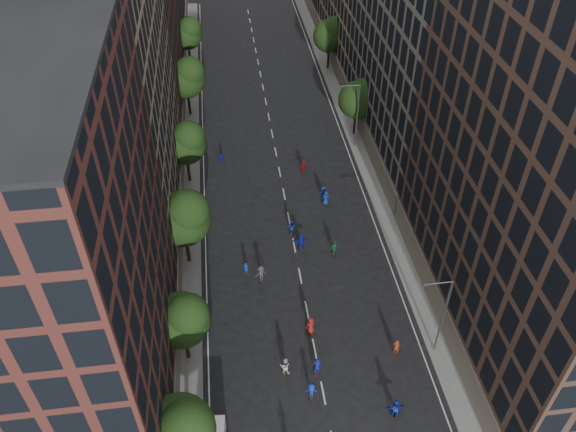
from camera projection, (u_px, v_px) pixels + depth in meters
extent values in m
plane|color=black|center=(280.00, 174.00, 70.30)|extent=(240.00, 240.00, 0.00)
cube|color=slate|center=(184.00, 147.00, 74.73)|extent=(4.00, 105.00, 0.15)
cube|color=slate|center=(360.00, 135.00, 77.04)|extent=(4.00, 105.00, 0.15)
cube|color=#542620|center=(43.00, 273.00, 36.89)|extent=(14.00, 22.00, 30.00)
cube|color=#927B5F|center=(87.00, 77.00, 53.61)|extent=(14.00, 26.00, 34.00)
cube|color=#542620|center=(118.00, 17.00, 72.84)|extent=(14.00, 20.00, 28.00)
cube|color=#4B3328|center=(571.00, 159.00, 41.60)|extent=(14.00, 30.00, 36.00)
cube|color=#6E655A|center=(439.00, 25.00, 64.35)|extent=(14.00, 28.00, 33.00)
sphere|color=black|center=(179.00, 431.00, 38.55)|extent=(5.20, 5.20, 5.20)
sphere|color=black|center=(186.00, 427.00, 37.37)|extent=(3.90, 3.90, 3.90)
cylinder|color=black|center=(186.00, 345.00, 48.49)|extent=(0.36, 0.36, 3.70)
sphere|color=black|center=(182.00, 320.00, 46.30)|extent=(4.80, 4.80, 4.80)
sphere|color=black|center=(187.00, 314.00, 45.21)|extent=(3.60, 3.60, 3.60)
cylinder|color=black|center=(187.00, 247.00, 57.33)|extent=(0.36, 0.36, 4.22)
sphere|color=black|center=(183.00, 219.00, 54.82)|extent=(5.60, 5.60, 5.60)
sphere|color=black|center=(188.00, 211.00, 53.55)|extent=(4.20, 4.20, 4.20)
cylinder|color=black|center=(188.00, 168.00, 67.96)|extent=(0.36, 0.36, 3.87)
sphere|color=black|center=(185.00, 144.00, 65.66)|extent=(5.00, 5.00, 5.00)
sphere|color=black|center=(189.00, 137.00, 64.52)|extent=(3.75, 3.75, 3.75)
cylinder|color=black|center=(189.00, 102.00, 79.91)|extent=(0.36, 0.36, 4.05)
sphere|color=black|center=(186.00, 79.00, 77.51)|extent=(5.40, 5.40, 5.40)
sphere|color=black|center=(190.00, 71.00, 76.29)|extent=(4.05, 4.05, 4.05)
cylinder|color=black|center=(190.00, 55.00, 92.01)|extent=(0.36, 0.36, 3.78)
sphere|color=black|center=(187.00, 35.00, 89.76)|extent=(4.80, 4.80, 4.80)
sphere|color=black|center=(190.00, 28.00, 88.68)|extent=(3.60, 3.60, 3.60)
cylinder|color=black|center=(355.00, 122.00, 76.16)|extent=(0.36, 0.36, 3.74)
sphere|color=black|center=(357.00, 100.00, 73.94)|extent=(5.00, 5.00, 5.00)
sphere|color=black|center=(363.00, 93.00, 72.81)|extent=(3.75, 3.75, 3.75)
cylinder|color=black|center=(328.00, 57.00, 91.11)|extent=(0.36, 0.36, 3.96)
sphere|color=black|center=(329.00, 36.00, 88.76)|extent=(5.20, 5.20, 5.20)
sphere|color=black|center=(334.00, 29.00, 87.58)|extent=(3.90, 3.90, 3.90)
cylinder|color=#595B60|center=(443.00, 318.00, 47.36)|extent=(0.18, 0.18, 9.00)
cylinder|color=#595B60|center=(438.00, 283.00, 44.30)|extent=(2.40, 0.12, 0.12)
cube|color=#595B60|center=(425.00, 285.00, 44.23)|extent=(0.50, 0.22, 0.15)
cylinder|color=#595B60|center=(357.00, 117.00, 72.13)|extent=(0.18, 0.18, 9.00)
cylinder|color=#595B60|center=(350.00, 86.00, 69.08)|extent=(2.40, 0.12, 0.12)
cube|color=#595B60|center=(342.00, 87.00, 69.01)|extent=(0.50, 0.22, 0.15)
imported|color=#1518B2|center=(317.00, 366.00, 47.89)|extent=(0.78, 0.60, 1.90)
imported|color=#1637BA|center=(395.00, 408.00, 45.00)|extent=(1.03, 0.90, 1.80)
imported|color=#1530B2|center=(311.00, 391.00, 46.25)|extent=(1.11, 0.72, 1.62)
imported|color=#121496|center=(395.00, 409.00, 45.02)|extent=(1.52, 0.53, 1.62)
imported|color=maroon|center=(311.00, 326.00, 51.18)|extent=(1.07, 0.91, 1.86)
imported|color=#9C361A|center=(396.00, 347.00, 49.46)|extent=(0.75, 0.62, 1.77)
imported|color=silver|center=(285.00, 366.00, 47.90)|extent=(1.07, 0.93, 1.87)
imported|color=#3F3F44|center=(261.00, 274.00, 56.05)|extent=(1.40, 1.06, 1.92)
imported|color=#216E44|center=(335.00, 248.00, 58.85)|extent=(1.18, 0.78, 1.86)
imported|color=#171CBA|center=(301.00, 242.00, 59.55)|extent=(1.82, 0.75, 1.91)
imported|color=navy|center=(326.00, 198.00, 65.21)|extent=(0.91, 0.60, 1.84)
imported|color=#1538B2|center=(246.00, 269.00, 56.86)|extent=(0.65, 0.51, 1.55)
imported|color=#1528AB|center=(291.00, 227.00, 61.43)|extent=(1.06, 0.96, 1.77)
imported|color=#1528AD|center=(323.00, 193.00, 66.05)|extent=(1.18, 0.79, 1.70)
imported|color=#1716B9|center=(222.00, 158.00, 71.69)|extent=(0.90, 0.43, 1.49)
imported|color=maroon|center=(303.00, 167.00, 70.10)|extent=(1.61, 0.81, 1.66)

